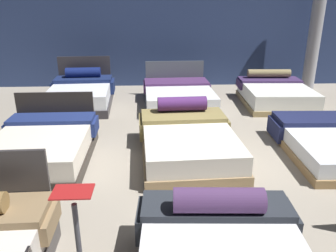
% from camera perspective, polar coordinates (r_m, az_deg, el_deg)
% --- Properties ---
extents(ground_plane, '(18.00, 18.00, 0.02)m').
position_cam_1_polar(ground_plane, '(5.32, 4.19, -6.11)').
color(ground_plane, gray).
extents(showroom_back_wall, '(18.00, 0.06, 3.50)m').
position_cam_1_polar(showroom_back_wall, '(9.96, 0.87, 16.87)').
color(showroom_back_wall, navy).
rests_on(showroom_back_wall, ground_plane).
extents(bed_3, '(1.52, 1.98, 0.88)m').
position_cam_1_polar(bed_3, '(5.59, -20.57, -3.27)').
color(bed_3, black).
rests_on(bed_3, ground_plane).
extents(bed_4, '(1.60, 2.16, 0.79)m').
position_cam_1_polar(bed_4, '(5.41, 3.39, -2.60)').
color(bed_4, '#8E7451').
rests_on(bed_4, ground_plane).
extents(bed_5, '(1.64, 2.17, 0.44)m').
position_cam_1_polar(bed_5, '(6.12, 26.38, -2.60)').
color(bed_5, olive).
rests_on(bed_5, ground_plane).
extents(bed_6, '(1.57, 2.06, 1.05)m').
position_cam_1_polar(bed_6, '(8.34, -14.63, 5.29)').
color(bed_6, '#2C292D').
rests_on(bed_6, ground_plane).
extents(bed_7, '(1.72, 2.15, 0.91)m').
position_cam_1_polar(bed_7, '(8.10, 1.79, 5.15)').
color(bed_7, '#4F575D').
rests_on(bed_7, ground_plane).
extents(bed_8, '(1.67, 2.03, 0.73)m').
position_cam_1_polar(bed_8, '(8.62, 17.88, 5.19)').
color(bed_8, olive).
rests_on(bed_8, ground_plane).
extents(support_pillar, '(0.34, 0.34, 3.50)m').
position_cam_1_polar(support_pillar, '(10.29, 23.97, 15.32)').
color(support_pillar, '#99999E').
rests_on(support_pillar, ground_plane).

